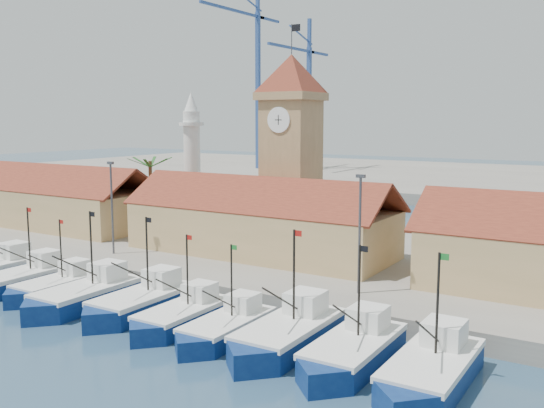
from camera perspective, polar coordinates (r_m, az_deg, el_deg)
The scene contains 20 objects.
ground at distance 45.63m, azimuth -15.09°, elevation -10.90°, with size 400.00×400.00×0.00m, color #1C394D.
quay at distance 63.58m, azimuth 0.87°, elevation -4.57°, with size 140.00×32.00×1.50m, color gray.
terminal at distance 143.51m, azimuth 18.80°, elevation 2.13°, with size 240.00×80.00×2.00m, color gray.
boat_1 at distance 57.07m, azimuth -22.46°, elevation -6.62°, with size 3.57×9.79×7.40m.
boat_2 at distance 53.84m, azimuth -19.78°, elevation -7.43°, with size 3.23×8.84×6.69m.
boat_3 at distance 49.93m, azimuth -17.30°, elevation -8.37°, with size 3.81×10.43×7.89m.
boat_4 at distance 47.15m, azimuth -12.34°, elevation -9.18°, with size 3.72×10.19×7.71m.
boat_5 at distance 43.82m, azimuth -8.61°, elevation -10.53°, with size 3.33×9.13×6.91m.
boat_6 at distance 41.23m, azimuth -4.46°, elevation -11.69°, with size 3.23×8.84×6.69m.
boat_7 at distance 39.47m, azimuth 1.33°, elevation -12.37°, with size 3.88×10.63×8.05m.
boat_8 at distance 37.31m, azimuth 7.50°, elevation -13.75°, with size 3.66×10.02×7.58m.
boat_9 at distance 35.33m, azimuth 14.63°, elevation -15.19°, with size 3.76×10.31×7.80m.
hall_left at distance 81.33m, azimuth -20.40°, elevation 0.01°, with size 31.20×10.13×7.61m.
hall_center at distance 59.61m, azimuth -1.10°, elevation -2.24°, with size 27.04×10.13×7.61m.
clock_tower at distance 63.84m, azimuth 1.81°, elevation 5.64°, with size 5.80×5.80×22.70m.
minaret at distance 74.15m, azimuth -7.53°, elevation 4.17°, with size 3.00×3.00×16.30m.
palm_tree at distance 76.24m, azimuth -11.35°, elevation 1.56°, with size 5.60×5.03×8.39m.
lamp_posts at distance 52.45m, azimuth -5.39°, elevation -0.92°, with size 80.70×0.25×9.03m.
crane_blue_far at distance 156.04m, azimuth -1.62°, elevation 12.76°, with size 1.00×33.08×46.08m.
crane_blue_near at distance 155.21m, azimuth 3.31°, elevation 10.90°, with size 1.00×29.34×37.44m.
Camera 1 is at (31.84, -29.28, 14.55)m, focal length 40.00 mm.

